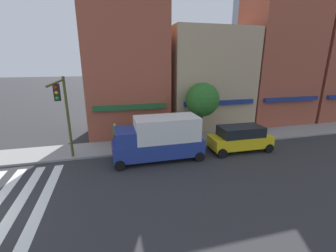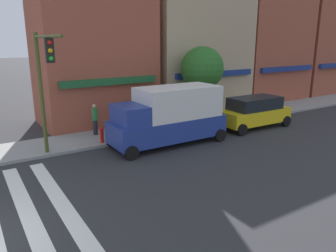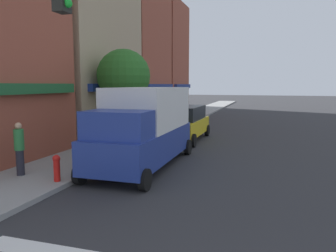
{
  "view_description": "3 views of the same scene",
  "coord_description": "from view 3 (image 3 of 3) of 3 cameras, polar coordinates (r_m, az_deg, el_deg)",
  "views": [
    {
      "loc": [
        6.87,
        -9.62,
        6.7
      ],
      "look_at": [
        10.94,
        6.0,
        2.0
      ],
      "focal_mm": 24.0,
      "sensor_mm": 36.0,
      "label": 1
    },
    {
      "loc": [
        0.94,
        -9.38,
        5.44
      ],
      "look_at": [
        9.88,
        4.7,
        1.0
      ],
      "focal_mm": 35.0,
      "sensor_mm": 36.0,
      "label": 2
    },
    {
      "loc": [
        -1.65,
        0.15,
        3.15
      ],
      "look_at": [
        13.1,
        4.7,
        1.2
      ],
      "focal_mm": 35.0,
      "sensor_mm": 36.0,
      "label": 3
    }
  ],
  "objects": [
    {
      "name": "storefront_row",
      "position": [
        24.69,
        -10.72,
        14.5
      ],
      "size": [
        30.21,
        5.3,
        14.8
      ],
      "color": "#9E4C38",
      "rests_on": "ground_plane"
    },
    {
      "name": "traffic_signal",
      "position": [
        7.75,
        -25.99,
        12.25
      ],
      "size": [
        0.32,
        4.36,
        5.74
      ],
      "color": "#474C1E",
      "rests_on": "ground_plane"
    },
    {
      "name": "box_truck_blue",
      "position": [
        12.57,
        -4.21,
        0.04
      ],
      "size": [
        6.21,
        2.42,
        3.04
      ],
      "rotation": [
        0.0,
        0.0,
        -0.0
      ],
      "color": "navy",
      "rests_on": "ground_plane"
    },
    {
      "name": "suv_yellow",
      "position": [
        18.65,
        2.91,
        0.67
      ],
      "size": [
        4.73,
        2.12,
        1.94
      ],
      "rotation": [
        0.0,
        0.0,
        -0.01
      ],
      "color": "yellow",
      "rests_on": "ground_plane"
    },
    {
      "name": "pedestrian_green_top",
      "position": [
        11.92,
        -24.47,
        -3.49
      ],
      "size": [
        0.32,
        0.32,
        1.77
      ],
      "rotation": [
        0.0,
        0.0,
        4.45
      ],
      "color": "#23232D",
      "rests_on": "sidewalk_left"
    },
    {
      "name": "fire_hydrant",
      "position": [
        10.83,
        -18.82,
        -6.74
      ],
      "size": [
        0.24,
        0.24,
        0.84
      ],
      "color": "red",
      "rests_on": "sidewalk_left"
    },
    {
      "name": "street_tree",
      "position": [
        17.53,
        -7.72,
        8.6
      ],
      "size": [
        2.8,
        2.8,
        4.86
      ],
      "color": "brown",
      "rests_on": "sidewalk_left"
    }
  ]
}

